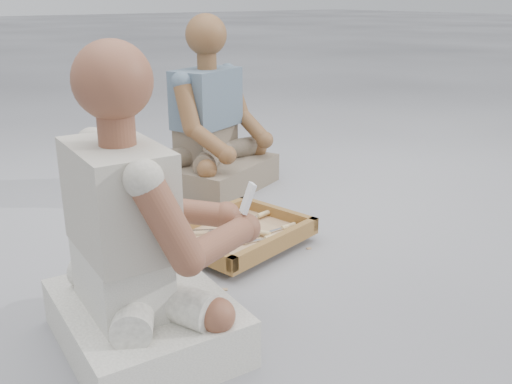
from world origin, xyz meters
TOP-DOWN VIEW (x-y plane):
  - ground at (0.00, 0.00)m, footprint 60.00×60.00m
  - carved_panel at (-0.19, 0.55)m, footprint 0.56×0.38m
  - tool_tray at (0.01, 0.25)m, footprint 0.63×0.54m
  - chisel_0 at (-0.06, 0.19)m, footprint 0.10×0.21m
  - chisel_1 at (0.06, 0.24)m, footprint 0.22×0.08m
  - chisel_2 at (0.18, 0.33)m, footprint 0.22×0.04m
  - chisel_3 at (0.03, 0.31)m, footprint 0.09×0.21m
  - chisel_4 at (0.02, 0.23)m, footprint 0.18×0.16m
  - chisel_5 at (-0.04, 0.28)m, footprint 0.20×0.13m
  - chisel_6 at (0.06, 0.19)m, footprint 0.12×0.20m
  - chisel_7 at (0.20, 0.17)m, footprint 0.22×0.02m
  - chisel_8 at (0.07, 0.13)m, footprint 0.22×0.05m
  - wood_chip_0 at (-0.30, 0.42)m, footprint 0.02×0.02m
  - wood_chip_1 at (-0.26, -0.03)m, footprint 0.02×0.02m
  - wood_chip_2 at (0.11, 0.39)m, footprint 0.02×0.02m
  - wood_chip_3 at (-0.28, 0.64)m, footprint 0.02×0.02m
  - wood_chip_4 at (0.36, 0.21)m, footprint 0.02×0.02m
  - wood_chip_5 at (0.13, 0.15)m, footprint 0.02×0.02m
  - wood_chip_6 at (-0.16, 0.08)m, footprint 0.02×0.02m
  - wood_chip_7 at (0.12, 0.43)m, footprint 0.02×0.02m
  - wood_chip_8 at (0.09, 0.13)m, footprint 0.02×0.02m
  - wood_chip_9 at (0.23, 0.05)m, footprint 0.02×0.02m
  - wood_chip_10 at (0.13, 0.64)m, footprint 0.02×0.02m
  - wood_chip_11 at (0.34, 0.57)m, footprint 0.02×0.02m
  - wood_chip_12 at (0.08, 0.48)m, footprint 0.02×0.02m
  - craftsman at (-0.65, -0.16)m, footprint 0.64×0.63m
  - companion at (0.37, 1.01)m, footprint 0.74×0.67m
  - mobile_phone at (-0.31, -0.25)m, footprint 0.06×0.05m

SIDE VIEW (x-z plane):
  - ground at x=0.00m, z-range 0.00..0.00m
  - wood_chip_0 at x=-0.30m, z-range 0.00..0.00m
  - wood_chip_1 at x=-0.26m, z-range 0.00..0.00m
  - wood_chip_2 at x=0.11m, z-range 0.00..0.00m
  - wood_chip_3 at x=-0.28m, z-range 0.00..0.00m
  - wood_chip_4 at x=0.36m, z-range 0.00..0.00m
  - wood_chip_5 at x=0.13m, z-range 0.00..0.00m
  - wood_chip_6 at x=-0.16m, z-range 0.00..0.00m
  - wood_chip_7 at x=0.12m, z-range 0.00..0.00m
  - wood_chip_8 at x=0.09m, z-range 0.00..0.00m
  - wood_chip_9 at x=0.23m, z-range 0.00..0.00m
  - wood_chip_10 at x=0.13m, z-range 0.00..0.00m
  - wood_chip_11 at x=0.34m, z-range 0.00..0.00m
  - wood_chip_12 at x=0.08m, z-range 0.00..0.00m
  - carved_panel at x=-0.19m, z-range 0.00..0.04m
  - tool_tray at x=0.01m, z-range 0.03..0.10m
  - chisel_3 at x=0.03m, z-range 0.05..0.08m
  - chisel_4 at x=0.02m, z-range 0.05..0.08m
  - chisel_7 at x=0.20m, z-range 0.06..0.08m
  - chisel_8 at x=0.07m, z-range 0.06..0.08m
  - chisel_1 at x=0.06m, z-range 0.06..0.08m
  - chisel_6 at x=0.06m, z-range 0.07..0.09m
  - chisel_2 at x=0.18m, z-range 0.07..0.09m
  - chisel_0 at x=-0.06m, z-range 0.07..0.09m
  - chisel_5 at x=-0.04m, z-range 0.07..0.09m
  - companion at x=0.37m, z-range -0.16..0.79m
  - craftsman at x=-0.65m, z-range -0.15..0.78m
  - mobile_phone at x=-0.31m, z-range 0.39..0.48m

